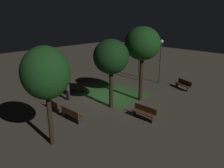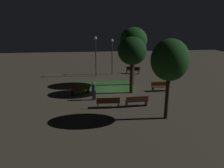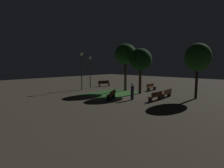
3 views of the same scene
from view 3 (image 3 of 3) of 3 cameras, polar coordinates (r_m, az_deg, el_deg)
The scene contains 13 objects.
ground_plane at distance 20.31m, azimuth 3.48°, elevation -3.17°, with size 60.00×60.00×0.00m, color #4C4438.
grass_lawn at distance 20.24m, azimuth -0.03°, elevation -3.17°, with size 6.02×4.67×0.01m, color #2D6028.
bench_lawn_edge at distance 16.61m, azimuth 14.19°, elevation -3.80°, with size 1.82×0.58×0.88m.
bench_path_side at distance 18.61m, azimuth 17.52°, elevation -2.83°, with size 1.82×0.57×0.88m.
bench_by_lamp at distance 16.92m, azimuth -0.10°, elevation -3.43°, with size 1.82×1.24×0.88m.
bench_back_row at distance 27.07m, azimuth -2.64°, elevation 0.25°, with size 1.85×1.10×0.88m.
bench_corner at distance 23.18m, azimuth 12.71°, elevation -0.93°, with size 1.81×0.53×0.88m.
tree_back_left at distance 18.96m, azimuth 26.34°, elevation 7.78°, with size 2.45×2.45×5.44m.
tree_near_wall at distance 20.35m, azimuth 9.31°, elevation 7.85°, with size 2.60×2.60×5.23m.
tree_back_right at distance 22.57m, azimuth 4.49°, elevation 9.66°, with size 2.79×2.79×6.02m.
lamp_post_path_center at distance 23.12m, azimuth -10.02°, elevation 6.04°, with size 0.36×0.36×4.85m.
lamp_post_near_wall at distance 25.06m, azimuth -7.24°, elevation 5.63°, with size 0.36×0.36×4.50m.
pedestrian at distance 16.72m, azimuth 6.70°, elevation -2.31°, with size 0.32×0.32×1.61m.
Camera 3 is at (-15.55, -12.62, 3.35)m, focal length 27.84 mm.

